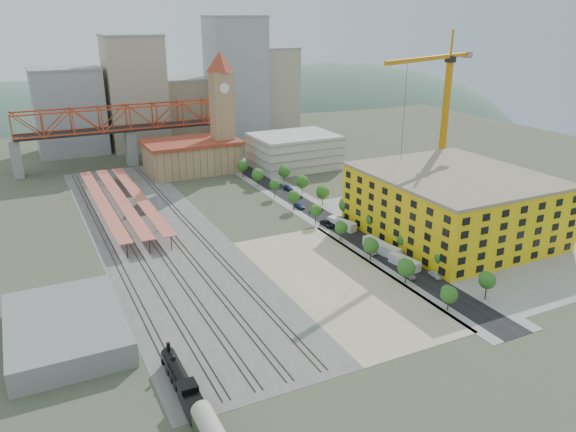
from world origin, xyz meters
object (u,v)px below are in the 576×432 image
clock_tower (221,100)px  site_trailer_a (404,262)px  car_0 (408,275)px  site_trailer_c (378,246)px  site_trailer_d (342,224)px  construction_building (452,204)px  locomotive (183,384)px  tower_crane (442,99)px  site_trailer_b (384,249)px

clock_tower → site_trailer_a: size_ratio=5.57×
car_0 → site_trailer_c: bearing=75.3°
clock_tower → car_0: 121.25m
car_0 → site_trailer_d: bearing=80.4°
construction_building → site_trailer_a: size_ratio=5.42×
site_trailer_a → locomotive: bearing=-168.5°
site_trailer_a → construction_building: bearing=16.1°
site_trailer_a → car_0: bearing=-127.6°
tower_crane → site_trailer_d: bearing=-167.7°
construction_building → site_trailer_a: bearing=-154.6°
locomotive → site_trailer_c: 75.60m
site_trailer_b → car_0: size_ratio=2.35×
construction_building → site_trailer_c: construction_building is taller
construction_building → site_trailer_b: 27.41m
locomotive → site_trailer_b: bearing=27.2°
construction_building → site_trailer_d: size_ratio=5.08×
site_trailer_d → car_0: (-3.00, -36.40, -0.61)m
site_trailer_c → car_0: size_ratio=2.30×
site_trailer_a → site_trailer_c: size_ratio=0.92×
tower_crane → locomotive: bearing=-149.1°
locomotive → site_trailer_d: size_ratio=2.26×
locomotive → site_trailer_c: size_ratio=2.21×
site_trailer_b → site_trailer_a: bearing=-103.3°
construction_building → car_0: construction_building is taller
construction_building → tower_crane: tower_crane is taller
locomotive → site_trailer_b: size_ratio=2.17×
site_trailer_d → car_0: bearing=-109.2°
construction_building → site_trailer_c: (-26.00, -0.41, -8.02)m
locomotive → site_trailer_a: 70.56m
tower_crane → site_trailer_c: (-43.05, -28.33, -33.76)m
site_trailer_a → site_trailer_b: (0.00, 8.92, 0.14)m
tower_crane → site_trailer_c: bearing=-146.7°
clock_tower → construction_building: (34.00, -99.99, -19.29)m
car_0 → construction_building: bearing=26.8°
construction_building → site_trailer_b: bearing=-172.5°
car_0 → tower_crane: bearing=39.9°
locomotive → tower_crane: (109.05, 65.20, 33.06)m
construction_building → clock_tower: bearing=108.8°
site_trailer_c → locomotive: bearing=-155.4°
construction_building → tower_crane: 41.63m
clock_tower → site_trailer_b: size_ratio=5.01×
clock_tower → locomotive: 151.37m
tower_crane → site_trailer_a: 67.99m
site_trailer_a → clock_tower: bearing=84.8°
site_trailer_a → car_0: 6.33m
site_trailer_b → site_trailer_c: bearing=76.7°
site_trailer_b → site_trailer_d: (0.00, 21.93, -0.06)m
site_trailer_d → site_trailer_c: bearing=-104.5°
site_trailer_a → car_0: size_ratio=2.11×
locomotive → site_trailer_c: locomotive is taller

